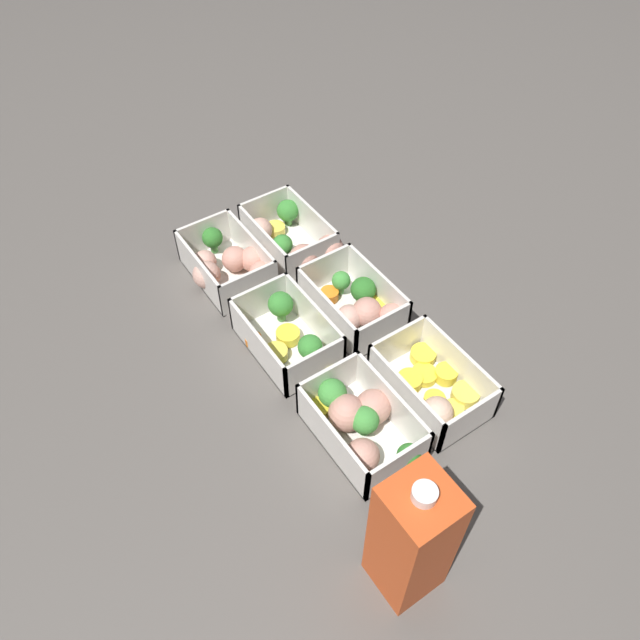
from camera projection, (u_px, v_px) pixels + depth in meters
The scene contains 8 objects.
ground_plane at pixel (320, 330), 0.94m from camera, with size 4.00×4.00×0.00m, color #56514C.
container_near_left at pixel (433, 390), 0.84m from camera, with size 0.15×0.12×0.06m.
container_near_center at pixel (359, 305), 0.94m from camera, with size 0.16×0.11×0.06m.
container_near_right at pixel (294, 240), 1.03m from camera, with size 0.17×0.12×0.06m.
container_far_left at pixel (359, 421), 0.80m from camera, with size 0.16×0.11×0.06m.
container_far_center at pixel (289, 334), 0.90m from camera, with size 0.16×0.10×0.06m.
container_far_right at pixel (229, 264), 0.99m from camera, with size 0.16×0.14×0.06m.
juice_carton at pixel (412, 539), 0.63m from camera, with size 0.07×0.07×0.20m.
Camera 1 is at (-0.50, 0.34, 0.71)m, focal length 35.00 mm.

